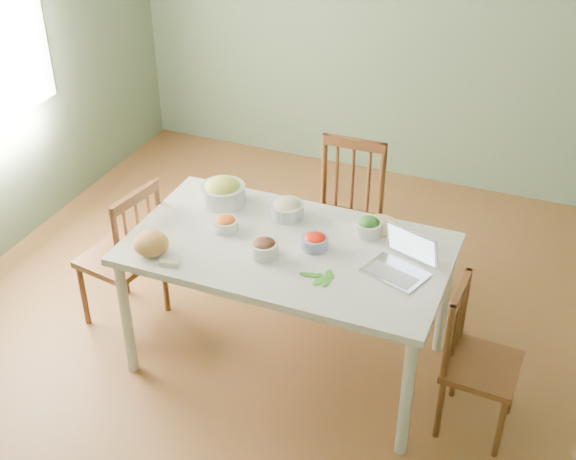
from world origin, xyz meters
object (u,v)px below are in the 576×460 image
at_px(bread_boule, 151,243).
at_px(bowl_squash, 223,191).
at_px(laptop, 397,257).
at_px(chair_left, 120,254).
at_px(chair_far, 342,224).
at_px(chair_right, 483,364).
at_px(dining_table, 288,305).

xyz_separation_m(bread_boule, bowl_squash, (0.12, 0.61, 0.01)).
distance_m(bowl_squash, laptop, 1.15).
height_order(chair_left, bread_boule, chair_left).
bearing_deg(chair_far, chair_right, -40.51).
relative_size(chair_right, laptop, 2.82).
bearing_deg(dining_table, chair_left, -178.98).
bearing_deg(bread_boule, dining_table, 27.63).
distance_m(dining_table, laptop, 0.78).
bearing_deg(bread_boule, chair_left, 144.93).
xyz_separation_m(dining_table, bread_boule, (-0.63, -0.33, 0.46)).
bearing_deg(chair_left, bowl_squash, 126.82).
relative_size(chair_far, laptop, 3.32).
relative_size(chair_far, bowl_squash, 3.87).
bearing_deg(laptop, dining_table, -163.45).
distance_m(chair_left, bowl_squash, 0.75).
height_order(chair_right, bowl_squash, bowl_squash).
relative_size(dining_table, chair_right, 1.99).
bearing_deg(chair_far, chair_left, -146.53).
bearing_deg(chair_right, chair_far, 53.14).
bearing_deg(chair_left, laptop, 98.98).
relative_size(dining_table, laptop, 5.63).
xyz_separation_m(dining_table, chair_left, (-1.08, -0.02, 0.08)).
xyz_separation_m(dining_table, bowl_squash, (-0.52, 0.27, 0.47)).
height_order(bread_boule, bowl_squash, bowl_squash).
distance_m(bread_boule, bowl_squash, 0.62).
distance_m(chair_left, bread_boule, 0.67).
bearing_deg(chair_left, chair_right, 97.23).
bearing_deg(dining_table, bowl_squash, 152.13).
bearing_deg(dining_table, bread_boule, -152.37).
bearing_deg(dining_table, chair_right, -5.09).
xyz_separation_m(dining_table, chair_far, (0.05, 0.76, 0.10)).
xyz_separation_m(chair_far, chair_left, (-1.13, -0.78, -0.03)).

